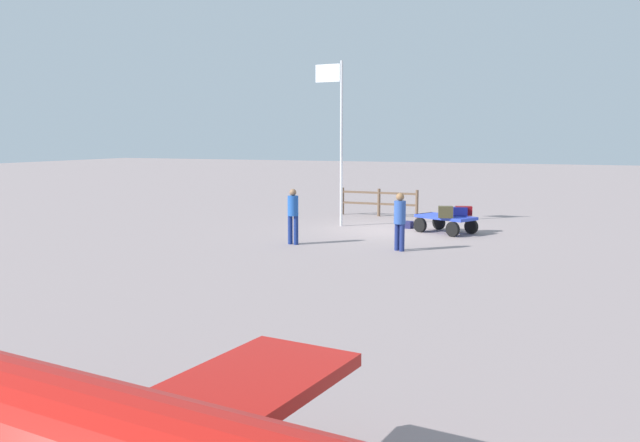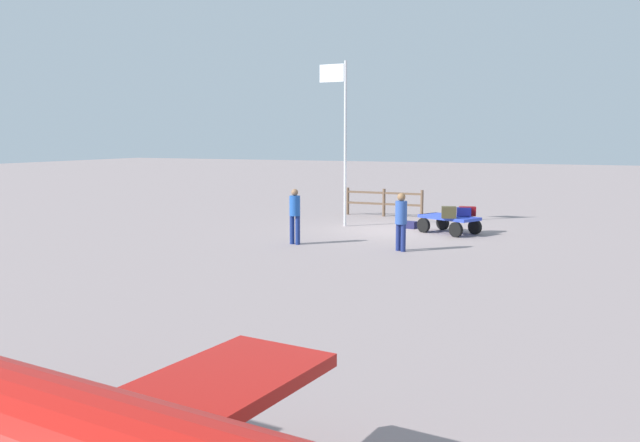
% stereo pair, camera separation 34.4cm
% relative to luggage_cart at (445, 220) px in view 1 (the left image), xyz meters
% --- Properties ---
extents(ground_plane, '(120.00, 120.00, 0.00)m').
position_rel_luggage_cart_xyz_m(ground_plane, '(1.89, 0.14, -0.42)').
color(ground_plane, gray).
extents(luggage_cart, '(2.14, 1.79, 0.58)m').
position_rel_luggage_cart_xyz_m(luggage_cart, '(0.00, 0.00, 0.00)').
color(luggage_cart, blue).
rests_on(luggage_cart, ground).
extents(suitcase_grey, '(0.52, 0.44, 0.28)m').
position_rel_luggage_cart_xyz_m(suitcase_grey, '(-0.47, -0.11, 0.30)').
color(suitcase_grey, navy).
rests_on(suitcase_grey, luggage_cart).
extents(suitcase_maroon, '(0.60, 0.44, 0.30)m').
position_rel_luggage_cart_xyz_m(suitcase_maroon, '(-0.55, -0.31, 0.31)').
color(suitcase_maroon, maroon).
rests_on(suitcase_maroon, luggage_cart).
extents(suitcase_dark, '(0.54, 0.46, 0.37)m').
position_rel_luggage_cart_xyz_m(suitcase_dark, '(-0.13, 0.58, 0.34)').
color(suitcase_dark, '#3E3A24').
rests_on(suitcase_dark, luggage_cart).
extents(suitcase_navy, '(0.52, 0.36, 0.25)m').
position_rel_luggage_cart_xyz_m(suitcase_navy, '(1.51, -0.63, -0.30)').
color(suitcase_navy, '#22224F').
rests_on(suitcase_navy, ground).
extents(worker_lead, '(0.44, 0.44, 1.63)m').
position_rel_luggage_cart_xyz_m(worker_lead, '(0.44, 3.93, 0.51)').
color(worker_lead, navy).
rests_on(worker_lead, ground).
extents(worker_trailing, '(0.35, 0.35, 1.65)m').
position_rel_luggage_cart_xyz_m(worker_trailing, '(3.64, 4.08, 0.52)').
color(worker_trailing, navy).
rests_on(worker_trailing, ground).
extents(flagpole, '(1.05, 0.12, 5.78)m').
position_rel_luggage_cart_xyz_m(flagpole, '(3.91, -0.26, 3.05)').
color(flagpole, silver).
rests_on(flagpole, ground).
extents(wooden_fence, '(3.24, 0.14, 1.11)m').
position_rel_luggage_cart_xyz_m(wooden_fence, '(3.44, -3.59, 0.21)').
color(wooden_fence, brown).
rests_on(wooden_fence, ground).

